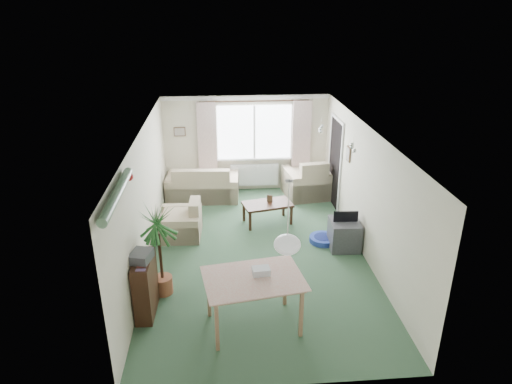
{
  "coord_description": "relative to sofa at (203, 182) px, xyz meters",
  "views": [
    {
      "loc": [
        -0.65,
        -7.53,
        4.46
      ],
      "look_at": [
        0.0,
        0.3,
        1.15
      ],
      "focal_mm": 32.0,
      "sensor_mm": 36.0,
      "label": 1
    }
  ],
  "objects": [
    {
      "name": "curtain_rod",
      "position": [
        1.29,
        0.4,
        1.84
      ],
      "size": [
        2.6,
        0.03,
        0.03
      ],
      "primitive_type": "cube",
      "color": "black"
    },
    {
      "name": "bookshelf",
      "position": [
        -0.75,
        -4.35,
        0.04
      ],
      "size": [
        0.28,
        0.77,
        0.94
      ],
      "primitive_type": "cube",
      "rotation": [
        0.0,
        0.0,
        -0.03
      ],
      "color": "black",
      "rests_on": "ground"
    },
    {
      "name": "curtain_right",
      "position": [
        2.44,
        0.38,
        0.84
      ],
      "size": [
        0.45,
        0.08,
        2.0
      ],
      "primitive_type": "cube",
      "color": "beige"
    },
    {
      "name": "sofa",
      "position": [
        0.0,
        0.0,
        0.0
      ],
      "size": [
        1.76,
        1.01,
        0.85
      ],
      "primitive_type": "cube",
      "rotation": [
        0.0,
        0.0,
        3.08
      ],
      "color": "beige",
      "rests_on": "ground"
    },
    {
      "name": "radiator",
      "position": [
        1.29,
        0.44,
        -0.03
      ],
      "size": [
        1.2,
        0.1,
        0.55
      ],
      "primitive_type": "cube",
      "color": "white"
    },
    {
      "name": "bauble_cluster_b",
      "position": [
        2.69,
        -3.05,
        1.79
      ],
      "size": [
        0.2,
        0.2,
        0.2
      ],
      "primitive_type": "sphere",
      "color": "silver"
    },
    {
      "name": "dining_table",
      "position": [
        0.86,
        -4.82,
        -0.02
      ],
      "size": [
        1.42,
        1.06,
        0.81
      ],
      "primitive_type": "cube",
      "rotation": [
        0.0,
        0.0,
        0.16
      ],
      "color": "tan",
      "rests_on": "ground"
    },
    {
      "name": "hifi_box",
      "position": [
        -0.76,
        -4.39,
        0.58
      ],
      "size": [
        0.36,
        0.41,
        0.14
      ],
      "primitive_type": "cube",
      "rotation": [
        0.0,
        0.0,
        -0.25
      ],
      "color": "#3F4045",
      "rests_on": "bookshelf"
    },
    {
      "name": "armchair_left",
      "position": [
        -0.41,
        -1.89,
        -0.04
      ],
      "size": [
        0.86,
        0.9,
        0.78
      ],
      "primitive_type": "cube",
      "rotation": [
        0.0,
        0.0,
        -1.62
      ],
      "color": "beige",
      "rests_on": "ground"
    },
    {
      "name": "curtain_left",
      "position": [
        0.14,
        0.38,
        0.84
      ],
      "size": [
        0.45,
        0.08,
        2.0
      ],
      "primitive_type": "cube",
      "color": "beige"
    },
    {
      "name": "pendant_lamp",
      "position": [
        1.29,
        -5.05,
        1.05
      ],
      "size": [
        0.36,
        0.36,
        0.36
      ],
      "primitive_type": "sphere",
      "color": "white"
    },
    {
      "name": "wall_picture_right",
      "position": [
        3.07,
        -1.55,
        1.12
      ],
      "size": [
        0.03,
        0.24,
        0.3
      ],
      "primitive_type": "cube",
      "color": "brown"
    },
    {
      "name": "gift_box",
      "position": [
        0.97,
        -4.73,
        0.45
      ],
      "size": [
        0.26,
        0.2,
        0.12
      ],
      "primitive_type": "cube",
      "rotation": [
        0.0,
        0.0,
        0.08
      ],
      "color": "silver",
      "rests_on": "dining_table"
    },
    {
      "name": "pet_bed",
      "position": [
        2.44,
        -2.39,
        -0.37
      ],
      "size": [
        0.69,
        0.69,
        0.11
      ],
      "primitive_type": "cylinder",
      "rotation": [
        0.0,
        0.0,
        0.32
      ],
      "color": "navy",
      "rests_on": "ground"
    },
    {
      "name": "photo_frame",
      "position": [
        1.47,
        -1.39,
        0.11
      ],
      "size": [
        0.12,
        0.04,
        0.16
      ],
      "primitive_type": "cube",
      "rotation": [
        0.0,
        0.0,
        -0.16
      ],
      "color": "#4C3A27",
      "rests_on": "coffee_table"
    },
    {
      "name": "houseplant",
      "position": [
        -0.56,
        -3.87,
        0.36
      ],
      "size": [
        0.74,
        0.74,
        1.58
      ],
      "primitive_type": "cylinder",
      "rotation": [
        0.0,
        0.0,
        -0.1
      ],
      "color": "#216236",
      "rests_on": "ground"
    },
    {
      "name": "ground",
      "position": [
        1.09,
        -2.75,
        -0.43
      ],
      "size": [
        6.5,
        6.5,
        0.0
      ],
      "primitive_type": "plane",
      "color": "#2F4F36"
    },
    {
      "name": "doorway",
      "position": [
        3.07,
        -0.55,
        0.57
      ],
      "size": [
        0.03,
        0.95,
        2.0
      ],
      "primitive_type": "cube",
      "color": "black"
    },
    {
      "name": "tinsel_garland",
      "position": [
        -0.83,
        -5.05,
        1.85
      ],
      "size": [
        1.6,
        1.6,
        0.12
      ],
      "primitive_type": "cylinder",
      "color": "#196626"
    },
    {
      "name": "coffee_table",
      "position": [
        1.42,
        -1.46,
        -0.2
      ],
      "size": [
        1.12,
        0.78,
        0.46
      ],
      "primitive_type": "cube",
      "rotation": [
        0.0,
        0.0,
        0.22
      ],
      "color": "black",
      "rests_on": "ground"
    },
    {
      "name": "window",
      "position": [
        1.29,
        0.48,
        1.07
      ],
      "size": [
        1.8,
        0.03,
        1.3
      ],
      "primitive_type": "cube",
      "color": "white"
    },
    {
      "name": "armchair_corner",
      "position": [
        2.56,
        -0.02,
        0.06
      ],
      "size": [
        1.22,
        1.17,
        0.97
      ],
      "primitive_type": "cube",
      "rotation": [
        0.0,
        0.0,
        3.28
      ],
      "color": "beige",
      "rests_on": "ground"
    },
    {
      "name": "wall_picture_back",
      "position": [
        -0.51,
        0.48,
        1.12
      ],
      "size": [
        0.28,
        0.03,
        0.22
      ],
      "primitive_type": "cube",
      "color": "brown"
    },
    {
      "name": "bauble_cluster_a",
      "position": [
        2.39,
        -1.85,
        1.79
      ],
      "size": [
        0.2,
        0.2,
        0.2
      ],
      "primitive_type": "sphere",
      "color": "silver"
    },
    {
      "name": "tv_cube",
      "position": [
        2.79,
        -2.64,
        -0.15
      ],
      "size": [
        0.59,
        0.64,
        0.56
      ],
      "primitive_type": "cube",
      "rotation": [
        0.0,
        0.0,
        -0.05
      ],
      "color": "#3A393F",
      "rests_on": "ground"
    }
  ]
}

